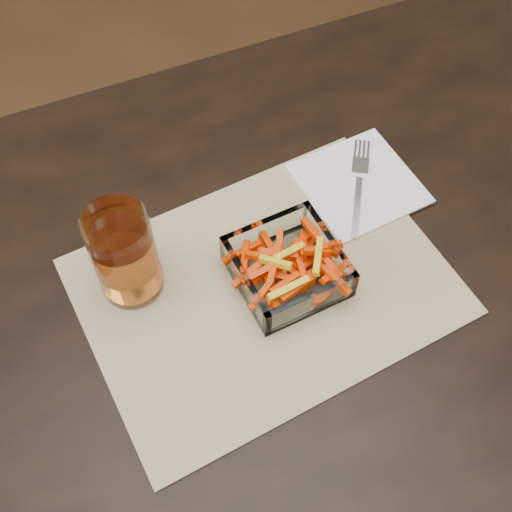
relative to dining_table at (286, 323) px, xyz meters
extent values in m
plane|color=#331E0F|center=(0.00, 0.00, -0.66)|extent=(4.50, 4.50, 0.00)
cube|color=black|center=(0.00, 0.00, 0.07)|extent=(1.60, 0.90, 0.03)
cylinder|color=black|center=(0.72, 0.37, -0.30)|extent=(0.06, 0.06, 0.72)
cube|color=tan|center=(-0.02, 0.02, 0.09)|extent=(0.48, 0.37, 0.00)
cube|color=white|center=(0.01, 0.02, 0.09)|extent=(0.13, 0.13, 0.01)
cube|color=white|center=(0.00, 0.08, 0.12)|extent=(0.13, 0.02, 0.05)
cube|color=white|center=(0.01, -0.04, 0.12)|extent=(0.13, 0.02, 0.05)
cube|color=white|center=(-0.05, 0.02, 0.12)|extent=(0.02, 0.13, 0.05)
cube|color=white|center=(0.07, 0.02, 0.12)|extent=(0.02, 0.13, 0.05)
cylinder|color=white|center=(-0.18, 0.09, 0.16)|extent=(0.08, 0.08, 0.14)
cylinder|color=#AA4D18|center=(-0.18, 0.09, 0.14)|extent=(0.07, 0.07, 0.09)
cube|color=white|center=(0.16, 0.12, 0.09)|extent=(0.16, 0.16, 0.00)
cube|color=silver|center=(0.14, 0.08, 0.10)|extent=(0.06, 0.09, 0.00)
cube|color=silver|center=(0.18, 0.14, 0.10)|extent=(0.04, 0.04, 0.00)
cube|color=silver|center=(0.19, 0.17, 0.10)|extent=(0.02, 0.03, 0.00)
cube|color=silver|center=(0.19, 0.17, 0.10)|extent=(0.02, 0.03, 0.00)
cube|color=silver|center=(0.20, 0.17, 0.10)|extent=(0.02, 0.03, 0.00)
cube|color=silver|center=(0.20, 0.16, 0.10)|extent=(0.02, 0.03, 0.00)
camera|label=1|loc=(-0.19, -0.35, 0.80)|focal=45.00mm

